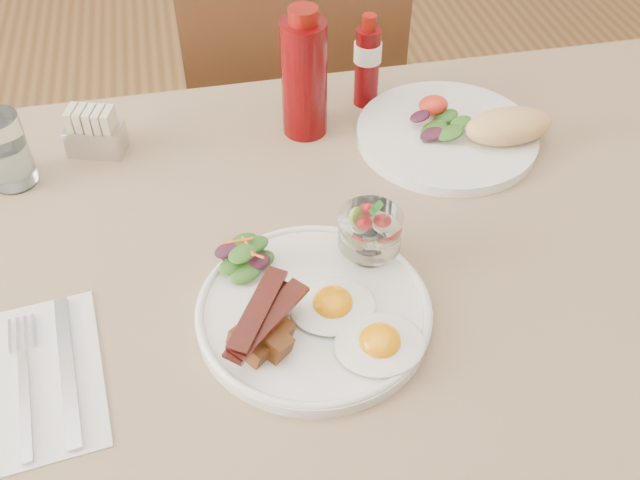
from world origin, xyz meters
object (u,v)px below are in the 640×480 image
table (370,299)px  fruit_cup (370,230)px  main_plate (314,312)px  ketchup_bottle (304,77)px  chair_far (290,113)px  second_plate (461,131)px  sugar_caddy (95,134)px  water_glass (7,155)px  hot_sauce_bottle (367,62)px

table → fruit_cup: size_ratio=16.61×
main_plate → ketchup_bottle: ketchup_bottle is taller
fruit_cup → table: bearing=52.5°
chair_far → ketchup_bottle: bearing=-95.3°
main_plate → table: bearing=41.4°
second_plate → sugar_caddy: bearing=171.0°
ketchup_bottle → water_glass: (-0.43, -0.04, -0.05)m
hot_sauce_bottle → second_plate: bearing=-48.6°
hot_sauce_bottle → water_glass: hot_sauce_bottle is taller
hot_sauce_bottle → chair_far: bearing=103.2°
second_plate → ketchup_bottle: ketchup_bottle is taller
main_plate → hot_sauce_bottle: (0.17, 0.43, 0.07)m
table → sugar_caddy: sugar_caddy is taller
chair_far → sugar_caddy: 0.57m
table → fruit_cup: (-0.01, -0.02, 0.15)m
chair_far → ketchup_bottle: 0.50m
sugar_caddy → chair_far: bearing=63.9°
water_glass → table: bearing=-28.0°
main_plate → ketchup_bottle: 0.39m
ketchup_bottle → sugar_caddy: 0.32m
chair_far → main_plate: 0.79m
sugar_caddy → main_plate: bearing=-38.6°
table → sugar_caddy: (-0.35, 0.30, 0.12)m
table → chair_far: (0.00, 0.66, -0.14)m
fruit_cup → sugar_caddy: 0.46m
second_plate → chair_far: bearing=113.0°
table → main_plate: main_plate is taller
second_plate → hot_sauce_bottle: 0.18m
main_plate → sugar_caddy: sugar_caddy is taller
chair_far → water_glass: 0.68m
ketchup_bottle → chair_far: bearing=84.7°
chair_far → main_plate: size_ratio=3.32×
second_plate → table: bearing=-132.6°
fruit_cup → hot_sauce_bottle: (0.09, 0.36, 0.01)m
fruit_cup → hot_sauce_bottle: 0.37m
chair_far → main_plate: (-0.10, -0.75, 0.24)m
table → second_plate: second_plate is taller
table → hot_sauce_bottle: bearing=77.5°
hot_sauce_bottle → water_glass: 0.55m
main_plate → hot_sauce_bottle: hot_sauce_bottle is taller
hot_sauce_bottle → water_glass: (-0.54, -0.09, -0.03)m
ketchup_bottle → water_glass: bearing=-174.9°
table → hot_sauce_bottle: (0.08, 0.34, 0.16)m
fruit_cup → water_glass: bearing=150.0°
second_plate → water_glass: 0.66m
fruit_cup → water_glass: (-0.46, 0.26, -0.01)m
table → sugar_caddy: 0.47m
fruit_cup → ketchup_bottle: bearing=94.5°
table → ketchup_bottle: ketchup_bottle is taller
hot_sauce_bottle → water_glass: bearing=-170.3°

